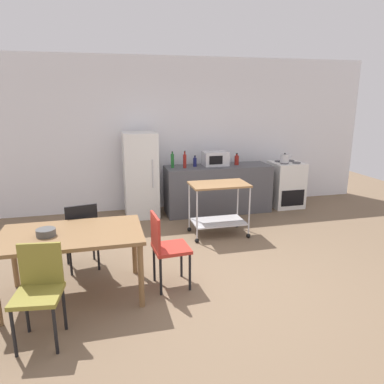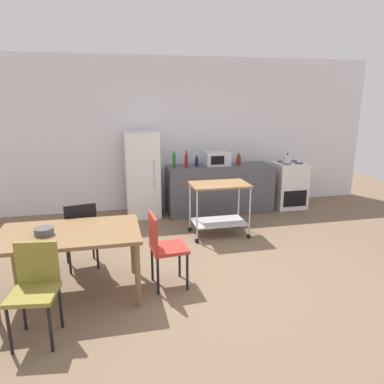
% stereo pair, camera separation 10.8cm
% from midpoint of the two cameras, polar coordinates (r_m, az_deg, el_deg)
% --- Properties ---
extents(ground_plane, '(12.00, 12.00, 0.00)m').
position_cam_midpoint_polar(ground_plane, '(4.52, 2.51, -13.72)').
color(ground_plane, brown).
extents(back_wall, '(8.40, 0.12, 2.90)m').
position_cam_midpoint_polar(back_wall, '(7.14, -4.71, 9.02)').
color(back_wall, white).
rests_on(back_wall, ground_plane).
extents(kitchen_counter, '(2.00, 0.64, 0.90)m').
position_cam_midpoint_polar(kitchen_counter, '(6.94, 3.63, 0.49)').
color(kitchen_counter, '#4C4C51').
rests_on(kitchen_counter, ground_plane).
extents(dining_table, '(1.50, 0.90, 0.75)m').
position_cam_midpoint_polar(dining_table, '(4.14, -19.15, -7.12)').
color(dining_table, brown).
rests_on(dining_table, ground_plane).
extents(chair_red, '(0.43, 0.43, 0.89)m').
position_cam_midpoint_polar(chair_red, '(4.18, -4.91, -8.34)').
color(chair_red, '#B72D23').
rests_on(chair_red, ground_plane).
extents(chair_black, '(0.47, 0.47, 0.89)m').
position_cam_midpoint_polar(chair_black, '(4.80, -17.66, -5.92)').
color(chair_black, black).
rests_on(chair_black, ground_plane).
extents(chair_olive, '(0.45, 0.45, 0.89)m').
position_cam_midpoint_polar(chair_olive, '(3.61, -23.80, -13.56)').
color(chair_olive, olive).
rests_on(chair_olive, ground_plane).
extents(stove_oven, '(0.60, 0.61, 0.92)m').
position_cam_midpoint_polar(stove_oven, '(7.51, 14.20, 1.18)').
color(stove_oven, white).
rests_on(stove_oven, ground_plane).
extents(refrigerator, '(0.60, 0.63, 1.55)m').
position_cam_midpoint_polar(refrigerator, '(6.68, -8.55, 2.65)').
color(refrigerator, white).
rests_on(refrigerator, ground_plane).
extents(kitchen_cart, '(0.91, 0.57, 0.85)m').
position_cam_midpoint_polar(kitchen_cart, '(5.72, 3.70, -1.34)').
color(kitchen_cart, olive).
rests_on(kitchen_cart, ground_plane).
extents(bottle_hot_sauce, '(0.06, 0.06, 0.30)m').
position_cam_midpoint_polar(bottle_hot_sauce, '(6.64, -3.57, 4.96)').
color(bottle_hot_sauce, '#1E6628').
rests_on(bottle_hot_sauce, kitchen_counter).
extents(bottle_soy_sauce, '(0.06, 0.06, 0.31)m').
position_cam_midpoint_polar(bottle_soy_sauce, '(6.60, -1.62, 4.93)').
color(bottle_soy_sauce, maroon).
rests_on(bottle_soy_sauce, kitchen_counter).
extents(bottle_soda, '(0.07, 0.07, 0.21)m').
position_cam_midpoint_polar(bottle_soda, '(6.74, 0.00, 4.76)').
color(bottle_soda, navy).
rests_on(bottle_soda, kitchen_counter).
extents(microwave, '(0.46, 0.35, 0.26)m').
position_cam_midpoint_polar(microwave, '(6.87, 3.24, 5.29)').
color(microwave, silver).
rests_on(microwave, kitchen_counter).
extents(bottle_vinegar, '(0.08, 0.08, 0.22)m').
position_cam_midpoint_polar(bottle_vinegar, '(6.97, 6.61, 5.05)').
color(bottle_vinegar, maroon).
rests_on(bottle_vinegar, kitchen_counter).
extents(fruit_bowl, '(0.20, 0.20, 0.08)m').
position_cam_midpoint_polar(fruit_bowl, '(4.10, -22.74, -5.90)').
color(fruit_bowl, '#4C4C4C').
rests_on(fruit_bowl, dining_table).
extents(kettle, '(0.24, 0.17, 0.19)m').
position_cam_midpoint_polar(kettle, '(7.26, 14.00, 5.16)').
color(kettle, silver).
rests_on(kettle, stove_oven).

